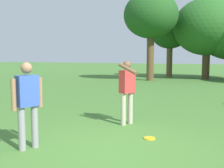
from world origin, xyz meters
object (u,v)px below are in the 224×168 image
at_px(person_catcher, 127,87).
at_px(tree_tall_left, 151,16).
at_px(person_thrower, 27,100).
at_px(tree_far_right, 207,27).
at_px(frisbee, 150,138).
at_px(tree_broad_center, 170,33).

distance_m(person_catcher, tree_tall_left, 13.34).
height_order(person_catcher, tree_tall_left, tree_tall_left).
height_order(person_thrower, tree_tall_left, tree_tall_left).
bearing_deg(tree_tall_left, tree_far_right, 40.89).
xyz_separation_m(frisbee, tree_tall_left, (-3.73, 13.47, 4.59)).
xyz_separation_m(person_thrower, tree_far_right, (1.78, 18.08, 3.04)).
relative_size(person_thrower, tree_far_right, 0.27).
bearing_deg(person_thrower, tree_tall_left, 96.84).
bearing_deg(tree_broad_center, person_catcher, -82.06).
bearing_deg(person_catcher, tree_tall_left, 102.91).
relative_size(frisbee, tree_far_right, 0.04).
height_order(person_catcher, frisbee, person_catcher).
height_order(person_thrower, tree_broad_center, tree_broad_center).
height_order(person_thrower, person_catcher, same).
height_order(person_thrower, tree_far_right, tree_far_right).
height_order(tree_broad_center, tree_far_right, tree_far_right).
distance_m(frisbee, tree_broad_center, 18.20).
height_order(person_catcher, tree_broad_center, tree_broad_center).
distance_m(person_catcher, tree_far_right, 15.91).
bearing_deg(tree_tall_left, person_thrower, -83.16).
xyz_separation_m(frisbee, tree_broad_center, (-3.18, 17.53, 3.71)).
bearing_deg(frisbee, tree_broad_center, 100.27).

